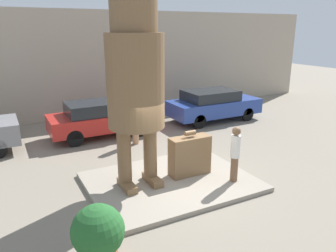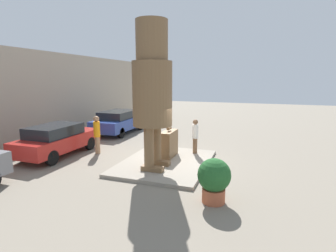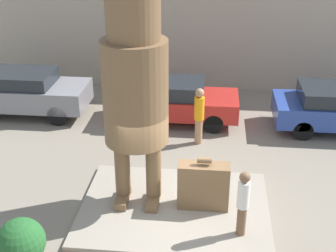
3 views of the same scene
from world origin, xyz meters
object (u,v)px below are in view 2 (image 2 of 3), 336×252
object	(u,v)px
statue_figure	(152,84)
planter_pot	(214,179)
giant_suitcase	(169,144)
parked_car_blue	(119,121)
tourist	(195,135)
worker_hivis	(97,133)
parked_car_red	(57,139)

from	to	relation	value
statue_figure	planter_pot	world-z (taller)	statue_figure
giant_suitcase	parked_car_blue	bearing A→B (deg)	48.84
giant_suitcase	tourist	size ratio (longest dim) A/B	0.85
parked_car_blue	planter_pot	size ratio (longest dim) A/B	3.37
tourist	worker_hivis	size ratio (longest dim) A/B	0.88
giant_suitcase	worker_hivis	distance (m)	3.60
giant_suitcase	worker_hivis	world-z (taller)	worker_hivis
statue_figure	worker_hivis	xyz separation A→B (m)	(1.35, 3.47, -2.37)
giant_suitcase	parked_car_blue	size ratio (longest dim) A/B	0.30
giant_suitcase	parked_car_blue	distance (m)	6.65
parked_car_red	parked_car_blue	xyz separation A→B (m)	(5.55, -0.14, 0.01)
tourist	parked_car_blue	xyz separation A→B (m)	(3.49, 5.99, -0.21)
statue_figure	tourist	size ratio (longest dim) A/B	3.44
statue_figure	worker_hivis	bearing A→B (deg)	68.77
parked_car_red	worker_hivis	xyz separation A→B (m)	(0.91, -1.56, 0.22)
worker_hivis	statue_figure	bearing A→B (deg)	-111.23
statue_figure	tourist	world-z (taller)	statue_figure
giant_suitcase	planter_pot	size ratio (longest dim) A/B	1.03
parked_car_blue	worker_hivis	size ratio (longest dim) A/B	2.43
tourist	planter_pot	distance (m)	4.70
statue_figure	worker_hivis	size ratio (longest dim) A/B	3.02
tourist	parked_car_red	world-z (taller)	tourist
tourist	parked_car_red	xyz separation A→B (m)	(-2.06, 6.13, -0.22)
parked_car_red	parked_car_blue	distance (m)	5.55
tourist	parked_car_red	size ratio (longest dim) A/B	0.38
parked_car_red	worker_hivis	bearing A→B (deg)	-59.83
statue_figure	tourist	bearing A→B (deg)	-23.67
parked_car_red	planter_pot	size ratio (longest dim) A/B	3.19
statue_figure	planter_pot	xyz separation A→B (m)	(-1.91, -2.71, -2.64)
tourist	planter_pot	size ratio (longest dim) A/B	1.21
giant_suitcase	planter_pot	distance (m)	4.37
parked_car_blue	worker_hivis	bearing A→B (deg)	-162.93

